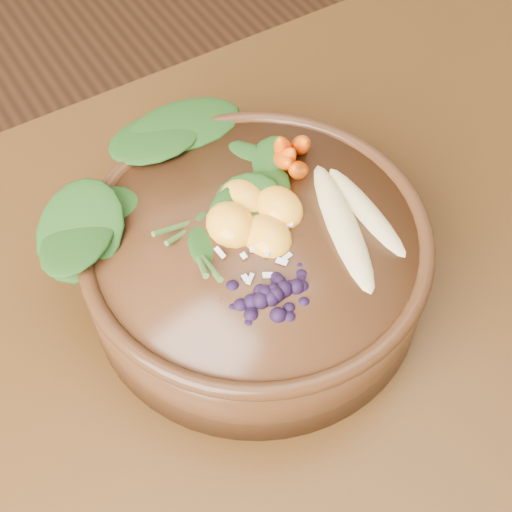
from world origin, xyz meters
The scene contains 8 objects.
ground centered at (0.00, 0.00, 0.00)m, with size 4.00×4.00×0.00m, color #381E0F.
stoneware_bowl centered at (-0.32, 0.12, 0.79)m, with size 0.30×0.30×0.08m, color #3F2412.
kale_heap centered at (-0.34, 0.20, 0.86)m, with size 0.20×0.18×0.05m, color #1F4416, non-canonical shape.
carrot_cluster centered at (-0.23, 0.17, 0.87)m, with size 0.06×0.06×0.08m, color #EF5806, non-canonical shape.
banana_halves centered at (-0.23, 0.09, 0.85)m, with size 0.08×0.16×0.03m.
mandarin_cluster centered at (-0.31, 0.14, 0.85)m, with size 0.09×0.10×0.03m, color #FFA723, non-canonical shape.
blueberry_pile centered at (-0.34, 0.06, 0.85)m, with size 0.14×0.11×0.04m, color black, non-canonical shape.
coconut_flakes centered at (-0.32, 0.10, 0.84)m, with size 0.10×0.07×0.01m, color white, non-canonical shape.
Camera 1 is at (-0.51, -0.20, 1.31)m, focal length 50.00 mm.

